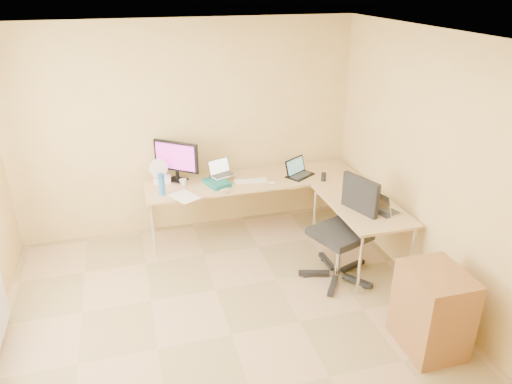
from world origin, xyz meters
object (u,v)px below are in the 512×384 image
object	(u,v)px
cabinet	(432,312)
desk_fan	(158,172)
laptop_center	(222,168)
office_chair	(340,237)
desk_main	(253,205)
laptop_return	(388,204)
monitor	(176,161)
water_bottle	(162,184)
mug	(183,183)
desk_return	(359,232)
keyboard	(251,181)
laptop_black	(300,168)

from	to	relation	value
cabinet	desk_fan	bearing A→B (deg)	128.47
laptop_center	office_chair	xyz separation A→B (m)	(0.97, -1.32, -0.38)
desk_main	desk_fan	xyz separation A→B (m)	(-1.13, 0.20, 0.51)
laptop_return	laptop_center	bearing A→B (deg)	31.87
monitor	office_chair	xyz separation A→B (m)	(1.51, -1.45, -0.48)
desk_main	laptop_return	distance (m)	1.76
laptop_center	water_bottle	world-z (taller)	water_bottle
office_chair	desk_main	bearing A→B (deg)	95.86
mug	laptop_return	distance (m)	2.37
desk_fan	office_chair	xyz separation A→B (m)	(1.73, -1.45, -0.37)
desk_fan	desk_return	bearing A→B (deg)	-39.43
desk_return	monitor	bearing A→B (deg)	147.43
monitor	laptop_return	distance (m)	2.51
desk_fan	laptop_center	bearing A→B (deg)	-19.43
desk_return	office_chair	xyz separation A→B (m)	(-0.37, -0.25, 0.14)
desk_main	keyboard	bearing A→B (deg)	-123.91
laptop_center	keyboard	world-z (taller)	laptop_center
desk_return	keyboard	xyz separation A→B (m)	(-1.03, 0.92, 0.37)
monitor	laptop_center	distance (m)	0.56
laptop_center	water_bottle	size ratio (longest dim) A/B	1.21
desk_return	laptop_center	xyz separation A→B (m)	(-1.34, 1.07, 0.52)
desk_main	cabinet	bearing A→B (deg)	-69.20
monitor	desk_fan	distance (m)	0.25
water_bottle	laptop_black	bearing A→B (deg)	3.13
keyboard	mug	world-z (taller)	mug
monitor	mug	bearing A→B (deg)	-38.42
desk_main	monitor	bearing A→B (deg)	167.52
laptop_return	cabinet	bearing A→B (deg)	154.54
monitor	water_bottle	world-z (taller)	monitor
desk_fan	mug	bearing A→B (deg)	-44.64
desk_return	desk_main	bearing A→B (deg)	134.27
laptop_center	office_chair	world-z (taller)	office_chair
monitor	desk_main	bearing A→B (deg)	25.89
desk_main	mug	world-z (taller)	mug
desk_return	monitor	size ratio (longest dim) A/B	2.22
mug	desk_fan	distance (m)	0.34
laptop_return	office_chair	world-z (taller)	office_chair
desk_return	desk_fan	world-z (taller)	desk_fan
desk_return	laptop_black	size ratio (longest dim) A/B	3.74
office_chair	monitor	bearing A→B (deg)	116.19
desk_return	laptop_black	bearing A→B (deg)	112.54
mug	office_chair	distance (m)	1.95
water_bottle	office_chair	xyz separation A→B (m)	(1.73, -1.08, -0.36)
desk_return	water_bottle	distance (m)	2.31
laptop_center	cabinet	xyz separation A→B (m)	(1.30, -2.52, -0.52)
desk_fan	cabinet	world-z (taller)	desk_fan
water_bottle	desk_fan	size ratio (longest dim) A/B	0.90
desk_return	water_bottle	size ratio (longest dim) A/B	5.11
monitor	desk_fan	bearing A→B (deg)	-141.63
desk_main	desk_fan	distance (m)	1.25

